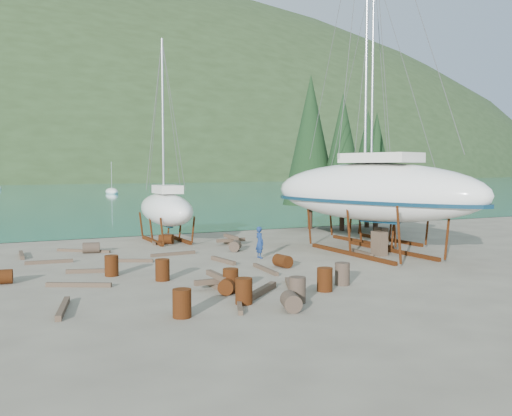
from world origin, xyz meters
name	(u,v)px	position (x,y,z in m)	size (l,w,h in m)	color
ground	(263,270)	(0.00, 0.00, 0.00)	(600.00, 600.00, 0.00)	#665F51
bay_water	(2,177)	(0.00, 315.00, 0.01)	(700.00, 700.00, 0.00)	#197280
far_hill	(1,177)	(0.00, 320.00, 0.00)	(800.00, 360.00, 110.00)	#26381C
far_house_right	(103,173)	(30.00, 190.00, 2.92)	(6.60, 5.60, 5.60)	beige
cypress_near_right	(343,151)	(12.50, 12.00, 5.79)	(3.60, 3.60, 10.00)	black
cypress_mid_right	(376,163)	(14.00, 10.00, 4.92)	(3.06, 3.06, 8.50)	black
cypress_back_left	(311,140)	(11.00, 14.00, 6.66)	(4.14, 4.14, 11.50)	black
cypress_far_right	(368,160)	(15.50, 13.00, 5.21)	(3.24, 3.24, 9.00)	black
moored_boat_mid	(112,192)	(10.00, 80.00, 0.39)	(2.00, 5.00, 6.05)	white
large_sailboat_near	(372,191)	(7.40, 1.82, 3.35)	(7.39, 13.77, 20.81)	white
large_sailboat_far	(376,198)	(10.56, 5.53, 2.76)	(7.27, 10.98, 16.86)	white
small_sailboat_shore	(166,209)	(-0.97, 11.52, 2.06)	(2.60, 7.88, 12.52)	white
worker	(260,242)	(1.37, 3.12, 0.81)	(0.59, 0.39, 1.61)	navy
drum_1	(291,302)	(-2.48, -6.90, 0.29)	(0.58, 0.58, 0.88)	#2D2823
drum_2	(1,277)	(-10.71, 1.76, 0.29)	(0.58, 0.58, 0.88)	#5C2F0F
drum_3	(244,291)	(-3.46, -5.43, 0.44)	(0.58, 0.58, 0.88)	#5C2F0F
drum_4	(166,239)	(-1.30, 10.42, 0.29)	(0.58, 0.58, 0.88)	#5C2F0F
drum_5	(342,274)	(1.31, -4.27, 0.44)	(0.58, 0.58, 0.88)	#2D2823
drum_6	(283,261)	(1.13, 0.25, 0.29)	(0.58, 0.58, 0.88)	#5C2F0F
drum_7	(325,279)	(0.07, -4.94, 0.44)	(0.58, 0.58, 0.88)	#5C2F0F
drum_8	(112,266)	(-6.41, 1.56, 0.44)	(0.58, 0.58, 0.88)	#5C2F0F
drum_9	(91,248)	(-6.02, 8.65, 0.29)	(0.58, 0.58, 0.88)	#2D2823
drum_10	(182,303)	(-5.89, -6.17, 0.44)	(0.58, 0.58, 0.88)	#5C2F0F
drum_11	(235,246)	(1.25, 5.91, 0.29)	(0.58, 0.58, 0.88)	#2D2823
drum_12	(228,286)	(-3.31, -3.70, 0.29)	(0.58, 0.58, 0.88)	#5C2F0F
drum_13	(231,280)	(-3.14, -3.57, 0.44)	(0.58, 0.58, 0.88)	#5C2F0F
drum_14	(162,270)	(-4.76, -0.35, 0.44)	(0.58, 0.58, 0.88)	#5C2F0F
drum_17	(297,290)	(-1.75, -6.05, 0.44)	(0.58, 0.58, 0.88)	#2D2823
timber_1	(361,253)	(6.75, 1.84, 0.10)	(0.19, 2.13, 0.19)	brown
timber_2	(22,255)	(-9.49, 8.89, 0.09)	(0.19, 2.28, 0.19)	brown
timber_3	(239,302)	(-3.62, -5.38, 0.07)	(0.15, 2.99, 0.15)	brown
timber_4	(87,271)	(-7.23, 2.74, 0.09)	(0.17, 1.80, 0.17)	brown
timber_5	(265,269)	(-0.03, -0.26, 0.08)	(0.16, 2.63, 0.16)	brown
timber_7	(289,284)	(-0.66, -3.53, 0.09)	(0.17, 1.81, 0.17)	brown
timber_8	(223,260)	(-0.81, 2.71, 0.09)	(0.19, 2.13, 0.19)	brown
timber_9	(154,242)	(-1.90, 11.08, 0.08)	(0.15, 2.06, 0.15)	brown
timber_10	(173,254)	(-2.30, 5.93, 0.08)	(0.16, 2.48, 0.16)	brown
timber_11	(131,261)	(-4.80, 4.75, 0.08)	(0.15, 2.13, 0.15)	brown
timber_12	(79,285)	(-8.03, -0.14, 0.08)	(0.17, 2.54, 0.17)	brown
timber_14	(63,308)	(-9.07, -3.76, 0.09)	(0.18, 2.65, 0.18)	brown
timber_15	(83,251)	(-6.35, 9.19, 0.07)	(0.15, 3.15, 0.15)	brown
timber_16	(260,292)	(-2.38, -4.46, 0.11)	(0.23, 2.91, 0.23)	brown
timber_17	(49,262)	(-8.44, 6.08, 0.08)	(0.16, 2.20, 0.16)	brown
timber_pile_fore	(217,281)	(-3.37, -2.82, 0.30)	(1.80, 1.80, 0.60)	brown
timber_pile_aft	(231,240)	(2.02, 8.27, 0.30)	(1.80, 1.80, 0.60)	brown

